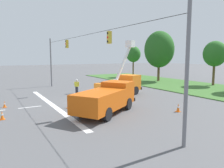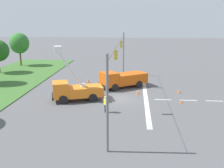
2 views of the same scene
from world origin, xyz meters
The scene contains 12 objects.
ground_plane centered at (0.00, 0.00, 0.00)m, with size 200.00×200.00×0.00m, color #565659.
lane_markings centered at (0.00, -4.79, 0.00)m, with size 17.60×15.25×0.01m.
signal_gantry centered at (0.01, 0.00, 4.25)m, with size 26.20×0.33×7.20m.
tree_east_end centered at (20.31, 21.04, 4.57)m, with size 3.55×3.87×6.64m.
utility_truck_bucket_lift centered at (-1.13, 5.08, 1.34)m, with size 4.10×6.35×6.44m.
utility_truck_support_near centered at (5.18, -0.22, 1.25)m, with size 5.77×6.97×2.35m.
road_worker centered at (-4.91, 1.02, 1.00)m, with size 0.52×0.46×1.77m.
traffic_cone_foreground_left centered at (0.75, 1.92, 0.40)m, with size 0.36×0.36×0.80m.
traffic_cone_foreground_right centered at (2.10, -2.37, 0.30)m, with size 0.36×0.36×0.62m.
traffic_cone_mid_left centered at (-1.06, -7.29, 0.27)m, with size 0.36×0.36×0.58m.
traffic_cone_mid_right centered at (3.11, -7.71, 0.32)m, with size 0.36×0.36×0.66m.
traffic_cone_lane_edge_a centered at (7.82, 5.06, 0.35)m, with size 0.36×0.36×0.71m.
Camera 2 is at (-30.24, -1.83, 9.51)m, focal length 42.00 mm.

